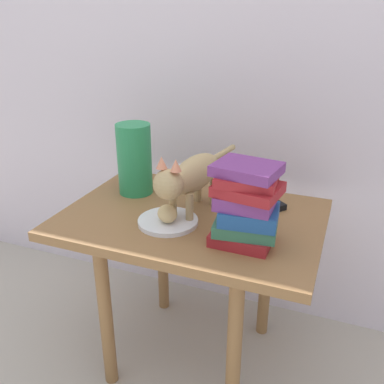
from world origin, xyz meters
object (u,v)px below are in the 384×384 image
(bread_roll, at_px, (167,214))
(side_table, at_px, (192,237))
(candle_jar, at_px, (182,179))
(plate, at_px, (168,221))
(book_stack, at_px, (246,205))
(tv_remote, at_px, (267,200))
(green_vase, at_px, (135,159))
(cat, at_px, (190,176))

(bread_roll, bearing_deg, side_table, 64.76)
(candle_jar, bearing_deg, bread_roll, -76.03)
(plate, bearing_deg, book_stack, -6.19)
(tv_remote, bearing_deg, side_table, -99.86)
(side_table, distance_m, green_vase, 0.34)
(side_table, bearing_deg, tv_remote, 40.70)
(cat, bearing_deg, plate, -115.65)
(plate, height_order, green_vase, green_vase)
(cat, height_order, candle_jar, cat)
(plate, distance_m, bread_roll, 0.03)
(cat, bearing_deg, tv_remote, 39.55)
(plate, distance_m, cat, 0.16)
(side_table, relative_size, cat, 1.73)
(cat, height_order, book_stack, book_stack)
(plate, xyz_separation_m, cat, (0.04, 0.08, 0.13))
(plate, distance_m, green_vase, 0.30)
(bread_roll, relative_size, book_stack, 0.34)
(plate, height_order, candle_jar, candle_jar)
(side_table, xyz_separation_m, bread_roll, (-0.04, -0.09, 0.12))
(side_table, relative_size, tv_remote, 5.50)
(plate, distance_m, book_stack, 0.28)
(bread_roll, height_order, candle_jar, candle_jar)
(cat, xyz_separation_m, book_stack, (0.21, -0.11, -0.01))
(side_table, height_order, candle_jar, candle_jar)
(side_table, relative_size, book_stack, 3.52)
(book_stack, xyz_separation_m, tv_remote, (0.00, 0.29, -0.11))
(side_table, bearing_deg, cat, 168.08)
(bread_roll, xyz_separation_m, book_stack, (0.25, -0.02, 0.08))
(candle_jar, distance_m, tv_remote, 0.32)
(plate, relative_size, candle_jar, 2.20)
(candle_jar, bearing_deg, side_table, -58.97)
(bread_roll, relative_size, tv_remote, 0.53)
(bread_roll, bearing_deg, book_stack, -3.91)
(plate, xyz_separation_m, candle_jar, (-0.07, 0.27, 0.03))
(cat, bearing_deg, green_vase, 158.55)
(bread_roll, distance_m, candle_jar, 0.29)
(candle_jar, bearing_deg, book_stack, -43.35)
(book_stack, bearing_deg, cat, 152.08)
(plate, height_order, cat, cat)
(tv_remote, bearing_deg, candle_jar, -142.67)
(book_stack, bearing_deg, candle_jar, 136.65)
(bread_roll, height_order, cat, cat)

